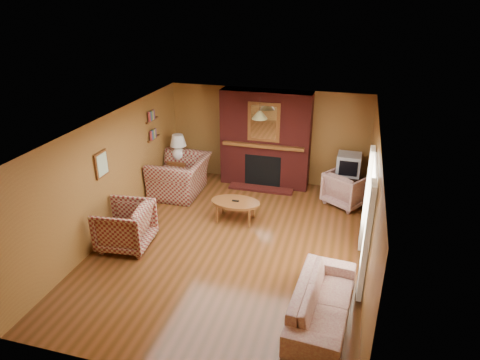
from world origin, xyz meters
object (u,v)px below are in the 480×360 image
(plaid_loveseat, at_px, (180,176))
(crt_tv, at_px, (349,164))
(floral_armchair, at_px, (347,188))
(floral_sofa, at_px, (322,302))
(coffee_table, at_px, (236,203))
(fireplace, at_px, (265,140))
(plaid_armchair, at_px, (125,226))
(side_table, at_px, (180,172))
(tv_stand, at_px, (346,185))
(table_lamp, at_px, (178,146))

(plaid_loveseat, height_order, crt_tv, crt_tv)
(floral_armchair, relative_size, crt_tv, 1.59)
(floral_sofa, relative_size, coffee_table, 1.92)
(fireplace, bearing_deg, coffee_table, -95.21)
(floral_sofa, distance_m, coffee_table, 3.29)
(plaid_armchair, distance_m, crt_tv, 5.25)
(fireplace, relative_size, crt_tv, 4.36)
(floral_sofa, xyz_separation_m, crt_tv, (0.15, 4.38, 0.53))
(side_table, xyz_separation_m, crt_tv, (4.15, 0.34, 0.51))
(floral_armchair, xyz_separation_m, tv_stand, (-0.02, 0.42, -0.11))
(coffee_table, bearing_deg, plaid_armchair, -139.11)
(plaid_armchair, relative_size, crt_tv, 1.76)
(plaid_loveseat, distance_m, tv_stand, 4.01)
(plaid_armchair, xyz_separation_m, table_lamp, (-0.15, 3.03, 0.56))
(floral_sofa, bearing_deg, plaid_armchair, 79.50)
(floral_sofa, bearing_deg, plaid_loveseat, 51.33)
(fireplace, distance_m, coffee_table, 2.18)
(plaid_loveseat, bearing_deg, floral_armchair, 95.93)
(tv_stand, bearing_deg, plaid_armchair, -143.48)
(fireplace, height_order, plaid_armchair, fireplace)
(floral_sofa, relative_size, crt_tv, 3.69)
(crt_tv, bearing_deg, fireplace, 174.70)
(plaid_loveseat, xyz_separation_m, floral_sofa, (3.75, -3.48, -0.16))
(coffee_table, xyz_separation_m, side_table, (-1.91, 1.50, -0.09))
(side_table, bearing_deg, floral_sofa, -45.25)
(tv_stand, bearing_deg, floral_sofa, -95.61)
(plaid_loveseat, relative_size, table_lamp, 2.09)
(plaid_loveseat, bearing_deg, side_table, -157.01)
(floral_sofa, relative_size, table_lamp, 3.03)
(side_table, distance_m, tv_stand, 4.16)
(floral_armchair, distance_m, tv_stand, 0.44)
(side_table, bearing_deg, plaid_armchair, -87.16)
(side_table, bearing_deg, coffee_table, -38.06)
(plaid_armchair, bearing_deg, floral_sofa, 69.94)
(plaid_loveseat, distance_m, plaid_armchair, 2.47)
(floral_sofa, relative_size, tv_stand, 3.51)
(coffee_table, height_order, crt_tv, crt_tv)
(plaid_armchair, height_order, crt_tv, crt_tv)
(coffee_table, xyz_separation_m, table_lamp, (-1.91, 1.50, 0.60))
(floral_armchair, bearing_deg, side_table, 32.39)
(crt_tv, bearing_deg, plaid_armchair, -139.87)
(plaid_loveseat, relative_size, floral_armchair, 1.60)
(floral_sofa, relative_size, floral_armchair, 2.32)
(plaid_loveseat, xyz_separation_m, tv_stand, (3.90, 0.91, -0.17))
(plaid_armchair, bearing_deg, crt_tv, 124.74)
(plaid_armchair, distance_m, tv_stand, 5.24)
(fireplace, distance_m, floral_armchair, 2.30)
(plaid_armchair, height_order, side_table, plaid_armchair)
(fireplace, bearing_deg, crt_tv, -5.30)
(plaid_loveseat, bearing_deg, table_lamp, -157.01)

